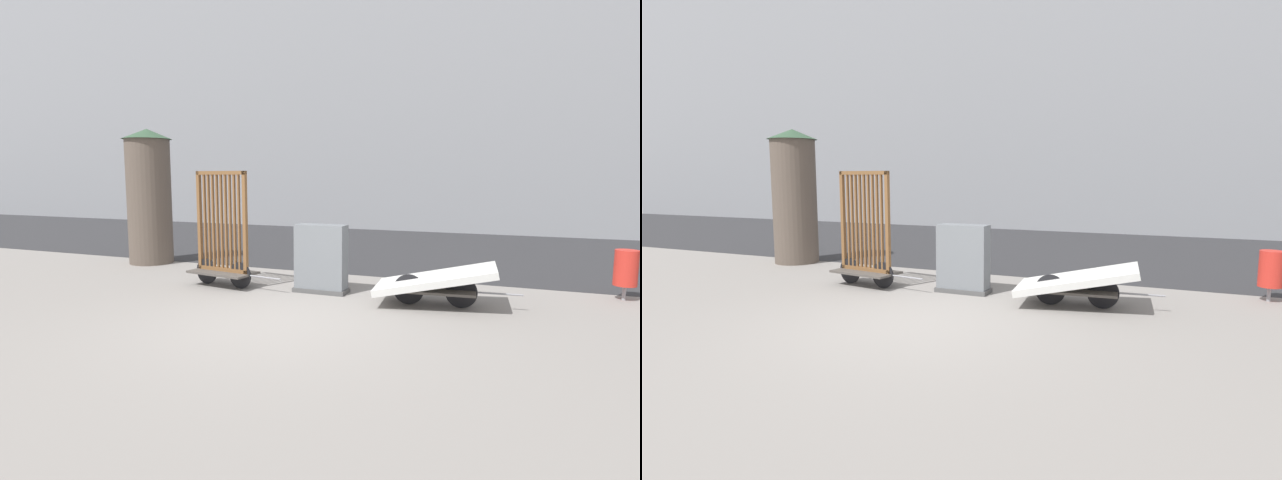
{
  "view_description": "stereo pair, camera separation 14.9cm",
  "coord_description": "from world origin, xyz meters",
  "views": [
    {
      "loc": [
        3.21,
        -6.26,
        2.1
      ],
      "look_at": [
        0.0,
        1.78,
        0.99
      ],
      "focal_mm": 28.0,
      "sensor_mm": 36.0,
      "label": 1
    },
    {
      "loc": [
        3.35,
        -6.2,
        2.1
      ],
      "look_at": [
        0.0,
        1.78,
        0.99
      ],
      "focal_mm": 28.0,
      "sensor_mm": 36.0,
      "label": 2
    }
  ],
  "objects": [
    {
      "name": "ground_plane",
      "position": [
        0.0,
        0.0,
        0.0
      ],
      "size": [
        60.0,
        60.0,
        0.0
      ],
      "primitive_type": "plane",
      "color": "gray"
    },
    {
      "name": "road_strip",
      "position": [
        0.0,
        8.17,
        0.0
      ],
      "size": [
        56.0,
        8.89,
        0.01
      ],
      "color": "#2D2D30",
      "rests_on": "ground_plane"
    },
    {
      "name": "building_facade",
      "position": [
        0.0,
        14.62,
        5.97
      ],
      "size": [
        48.0,
        4.0,
        11.94
      ],
      "color": "gray",
      "rests_on": "ground_plane"
    },
    {
      "name": "bike_cart_with_bedframe",
      "position": [
        -2.0,
        1.78,
        0.78
      ],
      "size": [
        2.02,
        0.85,
        2.2
      ],
      "rotation": [
        0.0,
        0.0,
        -0.15
      ],
      "color": "#4C4742",
      "rests_on": "ground_plane"
    },
    {
      "name": "bike_cart_with_mattress",
      "position": [
        2.01,
        1.78,
        0.41
      ],
      "size": [
        2.34,
        1.24,
        0.7
      ],
      "rotation": [
        0.0,
        0.0,
        0.09
      ],
      "color": "#4C4742",
      "rests_on": "ground_plane"
    },
    {
      "name": "utility_cabinet",
      "position": [
        -0.07,
        2.01,
        0.57
      ],
      "size": [
        0.98,
        0.42,
        1.24
      ],
      "color": "#4C4C4C",
      "rests_on": "ground_plane"
    },
    {
      "name": "trash_bin",
      "position": [
        4.94,
        3.38,
        0.55
      ],
      "size": [
        0.37,
        0.37,
        0.86
      ],
      "color": "gray",
      "rests_on": "ground_plane"
    },
    {
      "name": "advertising_column",
      "position": [
        -5.06,
        3.38,
        1.63
      ],
      "size": [
        1.16,
        1.16,
        3.21
      ],
      "color": "brown",
      "rests_on": "ground_plane"
    }
  ]
}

